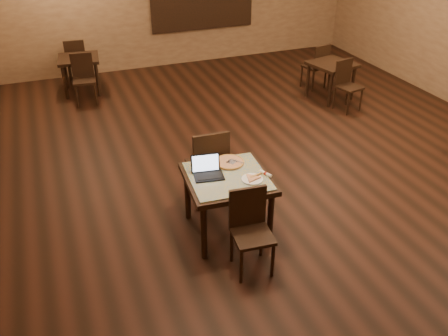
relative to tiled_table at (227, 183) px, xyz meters
name	(u,v)px	position (x,y,z in m)	size (l,w,h in m)	color
ground	(283,165)	(1.31, 1.11, -0.66)	(10.00, 10.00, 0.00)	black
tiled_table	(227,183)	(0.00, 0.00, 0.00)	(0.98, 0.98, 0.76)	black
chair_main_near	(250,225)	(0.01, -0.62, -0.14)	(0.43, 0.43, 0.91)	black
chair_main_far	(209,163)	(0.00, 0.61, -0.07)	(0.47, 0.47, 1.04)	black
laptop	(207,170)	(-0.20, 0.10, 0.16)	(0.35, 0.30, 0.22)	black
plate	(252,179)	(0.22, -0.18, 0.11)	(0.24, 0.24, 0.01)	white
pizza_slice	(252,178)	(0.22, -0.18, 0.13)	(0.20, 0.20, 0.02)	beige
pizza_pan	(229,163)	(0.12, 0.24, 0.11)	(0.35, 0.35, 0.01)	silver
pizza_whole	(229,162)	(0.12, 0.24, 0.12)	(0.35, 0.35, 0.02)	beige
spatula	(232,162)	(0.14, 0.22, 0.13)	(0.10, 0.23, 0.01)	silver
napkin_roll	(266,173)	(0.40, -0.14, 0.12)	(0.10, 0.16, 0.04)	white
other_table_a	(332,69)	(3.31, 3.08, -0.08)	(0.89, 0.89, 0.69)	black
other_table_a_chair_near	(346,82)	(3.29, 2.55, -0.15)	(0.47, 0.47, 0.90)	black
other_table_a_chair_far	(318,64)	(3.33, 3.60, -0.15)	(0.47, 0.47, 0.90)	black
other_table_b	(79,63)	(-1.05, 5.11, -0.08)	(0.82, 0.82, 0.70)	black
other_table_b_chair_near	(84,76)	(-1.04, 4.58, -0.15)	(0.43, 0.43, 0.91)	black
other_table_b_chair_far	(76,59)	(-1.05, 5.64, -0.15)	(0.43, 0.43, 0.91)	black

